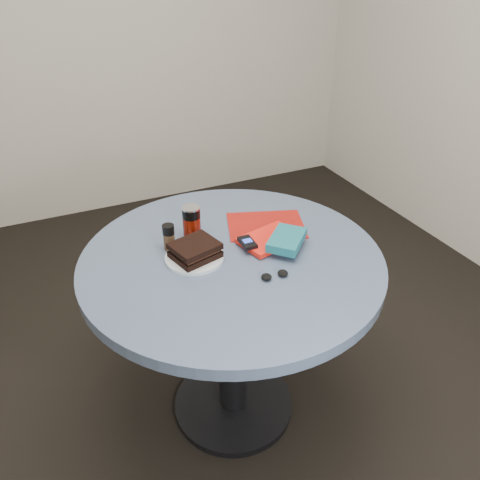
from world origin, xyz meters
name	(u,v)px	position (x,y,z in m)	size (l,w,h in m)	color
ground	(233,405)	(0.00, 0.00, 0.00)	(4.00, 4.00, 0.00)	black
table	(232,294)	(0.00, 0.00, 0.59)	(1.00, 1.00, 0.75)	black
plate	(195,258)	(-0.12, 0.03, 0.76)	(0.19, 0.19, 0.01)	silver
sandwich	(195,250)	(-0.12, 0.02, 0.79)	(0.17, 0.15, 0.05)	black
soda_can	(192,222)	(-0.08, 0.16, 0.81)	(0.08, 0.08, 0.12)	#6D1105
pepper_grinder	(169,237)	(-0.17, 0.12, 0.80)	(0.05, 0.05, 0.09)	#4C3420
magazine	(266,225)	(0.19, 0.12, 0.75)	(0.27, 0.21, 0.00)	maroon
red_book	(270,239)	(0.15, 0.02, 0.76)	(0.20, 0.13, 0.02)	red
novel	(287,240)	(0.18, -0.04, 0.79)	(0.15, 0.10, 0.03)	#165D6A
mp3_player	(247,242)	(0.06, 0.01, 0.78)	(0.04, 0.08, 0.01)	black
headphones	(275,275)	(0.07, -0.17, 0.76)	(0.09, 0.04, 0.02)	black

